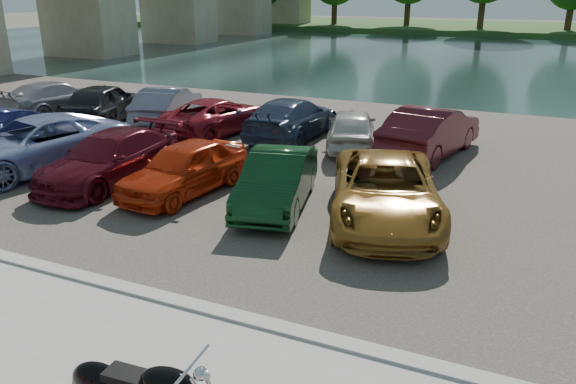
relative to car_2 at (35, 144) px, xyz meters
name	(u,v)px	position (x,y,z in m)	size (l,w,h in m)	color
kerb	(214,313)	(8.50, -4.46, -0.71)	(60.00, 0.30, 0.14)	#A4A29A
parking_lot	(373,163)	(8.50, 4.54, -0.76)	(60.00, 18.00, 0.04)	#3C3630
river	(482,59)	(8.50, 33.54, -0.78)	(120.00, 40.00, 0.00)	#192D2B
far_bank	(512,28)	(8.50, 65.54, -0.48)	(120.00, 24.00, 0.60)	#2A4D1B
car_2	(35,144)	(0.00, 0.00, 0.00)	(2.45, 5.30, 1.47)	#8999C8
car_3	(110,159)	(2.66, -0.03, -0.08)	(1.84, 4.52, 1.31)	#4D0B17
car_4	(184,168)	(4.92, 0.08, -0.08)	(1.55, 3.84, 1.31)	red
car_5	(277,180)	(7.39, 0.23, -0.09)	(1.36, 3.90, 1.29)	#0F3819
car_6	(386,190)	(9.92, 0.45, -0.05)	(2.29, 4.97, 1.38)	#9A6823
car_7	(55,98)	(-5.10, 5.73, -0.05)	(1.91, 4.71, 1.37)	gray
car_8	(104,103)	(-2.44, 5.55, 0.02)	(1.78, 4.42, 1.51)	black
car_9	(168,105)	(-0.11, 6.42, -0.04)	(1.47, 4.20, 1.38)	slate
car_10	(217,116)	(2.40, 5.85, -0.12)	(2.05, 4.45, 1.24)	maroon
car_11	(292,118)	(5.12, 6.23, -0.05)	(1.93, 4.76, 1.38)	#2A3653
car_12	(352,128)	(7.38, 5.88, -0.09)	(1.52, 3.79, 1.29)	beige
car_13	(430,131)	(9.83, 6.05, 0.02)	(1.60, 4.58, 1.51)	#4A131C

